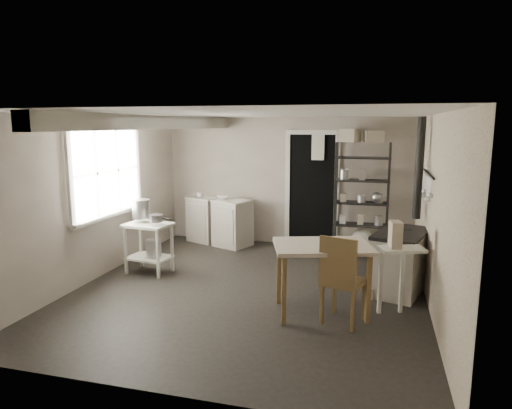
% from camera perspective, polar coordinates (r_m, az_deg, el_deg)
% --- Properties ---
extents(floor, '(5.00, 5.00, 0.00)m').
position_cam_1_polar(floor, '(6.20, -0.73, -10.54)').
color(floor, black).
rests_on(floor, ground).
extents(ceiling, '(5.00, 5.00, 0.00)m').
position_cam_1_polar(ceiling, '(5.81, -0.78, 11.24)').
color(ceiling, white).
rests_on(ceiling, wall_back).
extents(wall_back, '(4.50, 0.02, 2.30)m').
position_cam_1_polar(wall_back, '(8.30, 3.93, 2.88)').
color(wall_back, '#B1A497').
rests_on(wall_back, ground).
extents(wall_front, '(4.50, 0.02, 2.30)m').
position_cam_1_polar(wall_front, '(3.61, -11.64, -6.64)').
color(wall_front, '#B1A497').
rests_on(wall_front, ground).
extents(wall_left, '(0.02, 5.00, 2.30)m').
position_cam_1_polar(wall_left, '(6.85, -19.19, 0.83)').
color(wall_left, '#B1A497').
rests_on(wall_left, ground).
extents(wall_right, '(0.02, 5.00, 2.30)m').
position_cam_1_polar(wall_right, '(5.72, 21.50, -1.02)').
color(wall_right, '#B1A497').
rests_on(wall_right, ground).
extents(window, '(0.12, 1.76, 1.28)m').
position_cam_1_polar(window, '(6.95, -18.23, 3.93)').
color(window, silver).
rests_on(window, wall_left).
extents(doorway, '(0.96, 0.10, 2.08)m').
position_cam_1_polar(doorway, '(8.22, 6.96, 1.70)').
color(doorway, silver).
rests_on(doorway, ground).
extents(ceiling_beam, '(0.18, 5.00, 0.18)m').
position_cam_1_polar(ceiling_beam, '(6.24, -11.61, 10.03)').
color(ceiling_beam, silver).
rests_on(ceiling_beam, ceiling).
extents(wallpaper_panel, '(0.01, 5.00, 2.30)m').
position_cam_1_polar(wallpaper_panel, '(5.72, 21.40, -1.01)').
color(wallpaper_panel, beige).
rests_on(wallpaper_panel, wall_right).
extents(utensil_rail, '(0.06, 1.20, 0.44)m').
position_cam_1_polar(utensil_rail, '(6.25, 20.59, 3.63)').
color(utensil_rail, silver).
rests_on(utensil_rail, wall_right).
extents(prep_table, '(0.70, 0.54, 0.74)m').
position_cam_1_polar(prep_table, '(6.93, -13.25, -5.12)').
color(prep_table, silver).
rests_on(prep_table, ground).
extents(stockpot, '(0.34, 0.34, 0.28)m').
position_cam_1_polar(stockpot, '(6.95, -14.18, -0.55)').
color(stockpot, silver).
rests_on(stockpot, prep_table).
extents(saucepan, '(0.25, 0.25, 0.11)m').
position_cam_1_polar(saucepan, '(6.68, -12.37, -1.67)').
color(saucepan, silver).
rests_on(saucepan, prep_table).
extents(bucket, '(0.26, 0.26, 0.25)m').
position_cam_1_polar(bucket, '(6.89, -12.68, -5.31)').
color(bucket, silver).
rests_on(bucket, prep_table).
extents(base_cabinets, '(1.39, 0.98, 0.84)m').
position_cam_1_polar(base_cabinets, '(8.43, -4.62, -1.79)').
color(base_cabinets, beige).
rests_on(base_cabinets, ground).
extents(mixing_bowl, '(0.30, 0.30, 0.07)m').
position_cam_1_polar(mixing_bowl, '(8.23, -4.25, 1.43)').
color(mixing_bowl, silver).
rests_on(mixing_bowl, base_cabinets).
extents(counter_cup, '(0.15, 0.15, 0.10)m').
position_cam_1_polar(counter_cup, '(8.42, -7.10, 1.67)').
color(counter_cup, silver).
rests_on(counter_cup, base_cabinets).
extents(shelf_rack, '(0.90, 0.36, 1.89)m').
position_cam_1_polar(shelf_rack, '(7.84, 13.03, 0.74)').
color(shelf_rack, black).
rests_on(shelf_rack, ground).
extents(shelf_jar, '(0.11, 0.11, 0.19)m').
position_cam_1_polar(shelf_jar, '(7.83, 11.27, 3.87)').
color(shelf_jar, silver).
rests_on(shelf_jar, shelf_rack).
extents(storage_box_a, '(0.38, 0.36, 0.21)m').
position_cam_1_polar(storage_box_a, '(7.78, 11.56, 8.58)').
color(storage_box_a, beige).
rests_on(storage_box_a, shelf_rack).
extents(storage_box_b, '(0.34, 0.32, 0.19)m').
position_cam_1_polar(storage_box_b, '(7.73, 14.52, 8.31)').
color(storage_box_b, beige).
rests_on(storage_box_b, shelf_rack).
extents(stove, '(0.84, 1.14, 0.80)m').
position_cam_1_polar(stove, '(6.31, 17.63, -6.44)').
color(stove, beige).
rests_on(stove, ground).
extents(stovepipe, '(0.12, 0.12, 1.46)m').
position_cam_1_polar(stovepipe, '(6.52, 19.72, 4.27)').
color(stovepipe, black).
rests_on(stovepipe, stove).
extents(side_ledge, '(0.57, 0.42, 0.78)m').
position_cam_1_polar(side_ledge, '(5.59, 17.61, -8.65)').
color(side_ledge, silver).
rests_on(side_ledge, ground).
extents(oats_box, '(0.16, 0.22, 0.30)m').
position_cam_1_polar(oats_box, '(5.43, 17.08, -2.82)').
color(oats_box, beige).
rests_on(oats_box, side_ledge).
extents(work_table, '(1.26, 1.04, 0.82)m').
position_cam_1_polar(work_table, '(5.40, 8.18, -9.49)').
color(work_table, beige).
rests_on(work_table, ground).
extents(table_cup, '(0.10, 0.10, 0.09)m').
position_cam_1_polar(table_cup, '(5.11, 9.77, -5.69)').
color(table_cup, silver).
rests_on(table_cup, work_table).
extents(chair, '(0.53, 0.54, 1.01)m').
position_cam_1_polar(chair, '(5.16, 10.92, -9.28)').
color(chair, brown).
rests_on(chair, ground).
extents(flour_sack, '(0.39, 0.35, 0.44)m').
position_cam_1_polar(flour_sack, '(7.98, 13.15, -4.31)').
color(flour_sack, silver).
rests_on(flour_sack, ground).
extents(floor_crock, '(0.13, 0.13, 0.15)m').
position_cam_1_polar(floor_crock, '(6.03, 13.92, -10.68)').
color(floor_crock, silver).
rests_on(floor_crock, ground).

